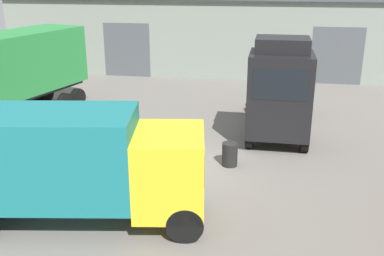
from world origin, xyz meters
The scene contains 5 objects.
ground_plane centered at (0.00, 0.00, 0.00)m, with size 60.00×60.00×0.00m, color slate.
warehouse_building centered at (0.00, 17.25, 2.69)m, with size 31.82×7.00×5.35m.
tractor_unit_black centered at (3.14, 3.00, 2.07)m, with size 2.59×6.83×4.41m.
box_truck_yellow centered at (-2.88, -4.66, 1.86)m, with size 7.92×3.56×3.26m.
oil_drum centered at (1.39, 0.00, 0.44)m, with size 0.58×0.58×0.88m.
Camera 1 is at (2.58, -15.37, 6.82)m, focal length 42.00 mm.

